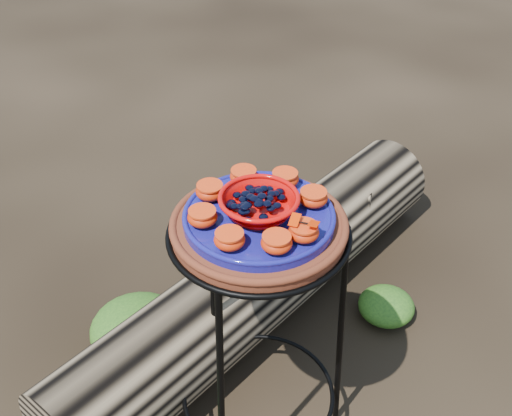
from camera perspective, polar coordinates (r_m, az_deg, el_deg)
plant_stand at (r=1.63m, az=0.22°, el=-11.85°), size 0.44×0.44×0.70m
terracotta_saucer at (r=1.38m, az=0.26°, el=-1.75°), size 0.38×0.38×0.03m
cobalt_plate at (r=1.36m, az=0.26°, el=-0.89°), size 0.32×0.32×0.02m
red_bowl at (r=1.34m, az=0.27°, el=0.24°), size 0.16×0.16×0.04m
glass_gems at (r=1.32m, az=0.27°, el=1.39°), size 0.13×0.13×0.02m
orange_half_0 at (r=1.28m, az=4.26°, el=-2.14°), size 0.06×0.06×0.03m
orange_half_1 at (r=1.38m, az=5.11°, el=0.90°), size 0.06×0.06×0.03m
orange_half_2 at (r=1.43m, az=2.59°, el=2.60°), size 0.06×0.06×0.03m
orange_half_3 at (r=1.44m, az=-1.10°, el=2.83°), size 0.06×0.06×0.03m
orange_half_4 at (r=1.40m, az=-4.11°, el=1.49°), size 0.06×0.06×0.03m
orange_half_5 at (r=1.32m, az=-4.78°, el=-0.82°), size 0.06×0.06×0.03m
orange_half_6 at (r=1.26m, az=-2.37°, el=-2.83°), size 0.06×0.06×0.03m
orange_half_7 at (r=1.25m, az=1.84°, el=-3.12°), size 0.06×0.06×0.03m
butterfly at (r=1.27m, az=4.30°, el=-1.32°), size 0.08×0.08×0.01m
driftwood_log at (r=2.09m, az=0.54°, el=-6.22°), size 1.65×0.78×0.30m
foliage_right at (r=2.19m, az=11.51°, el=-8.45°), size 0.19×0.19×0.09m
foliage_back at (r=2.07m, az=-10.50°, el=-10.40°), size 0.30×0.30×0.15m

